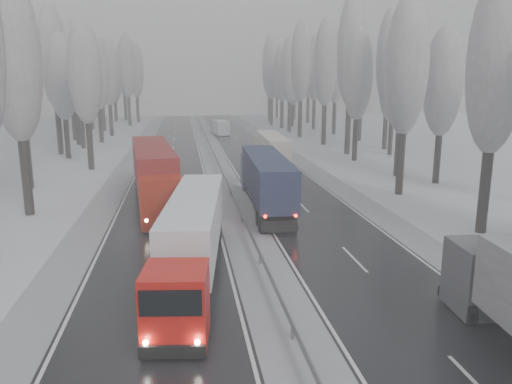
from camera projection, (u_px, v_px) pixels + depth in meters
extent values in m
cube|color=black|center=(287.00, 190.00, 44.73)|extent=(7.50, 200.00, 0.03)
cube|color=black|center=(168.00, 194.00, 43.23)|extent=(7.50, 200.00, 0.03)
cube|color=#A7AAAF|center=(229.00, 192.00, 43.98)|extent=(3.00, 200.00, 0.04)
cube|color=#A7AAAF|center=(340.00, 188.00, 45.44)|extent=(2.40, 200.00, 0.04)
cube|color=#A7AAAF|center=(109.00, 196.00, 42.52)|extent=(2.40, 200.00, 0.04)
cube|color=slate|center=(228.00, 185.00, 43.85)|extent=(0.06, 200.00, 0.32)
cube|color=slate|center=(231.00, 194.00, 41.99)|extent=(0.12, 0.12, 0.60)
cube|color=slate|center=(209.00, 146.00, 72.88)|extent=(0.12, 0.12, 0.60)
cylinder|color=black|center=(485.00, 190.00, 31.68)|extent=(0.68, 0.68, 5.60)
ellipsoid|color=gray|center=(498.00, 60.00, 29.94)|extent=(3.60, 3.60, 11.45)
cylinder|color=black|center=(400.00, 162.00, 42.58)|extent=(0.68, 0.68, 5.62)
ellipsoid|color=gray|center=(407.00, 65.00, 40.83)|extent=(3.60, 3.60, 11.48)
cylinder|color=black|center=(437.00, 158.00, 47.30)|extent=(0.64, 0.64, 4.94)
ellipsoid|color=gray|center=(443.00, 81.00, 45.77)|extent=(3.60, 3.60, 10.09)
cylinder|color=black|center=(398.00, 150.00, 50.95)|extent=(0.66, 0.66, 5.32)
ellipsoid|color=gray|center=(403.00, 74.00, 49.29)|extent=(3.60, 3.60, 10.88)
cylinder|color=black|center=(402.00, 140.00, 55.02)|extent=(0.72, 0.72, 6.31)
ellipsoid|color=gray|center=(407.00, 56.00, 53.05)|extent=(3.60, 3.60, 12.90)
cylinder|color=black|center=(355.00, 139.00, 60.89)|extent=(0.67, 0.67, 5.38)
ellipsoid|color=gray|center=(358.00, 74.00, 59.22)|extent=(3.60, 3.60, 10.98)
cylinder|color=black|center=(390.00, 137.00, 65.74)|extent=(0.62, 0.62, 4.59)
ellipsoid|color=gray|center=(393.00, 87.00, 64.31)|extent=(3.60, 3.60, 9.39)
cylinder|color=black|center=(348.00, 128.00, 66.08)|extent=(0.76, 0.76, 6.95)
ellipsoid|color=gray|center=(351.00, 50.00, 63.91)|extent=(3.60, 3.60, 14.19)
cylinder|color=black|center=(385.00, 126.00, 70.97)|extent=(0.74, 0.74, 6.59)
ellipsoid|color=gray|center=(389.00, 58.00, 68.91)|extent=(3.60, 3.60, 13.46)
cylinder|color=black|center=(324.00, 124.00, 75.99)|extent=(0.72, 0.72, 6.37)
ellipsoid|color=gray|center=(326.00, 62.00, 74.01)|extent=(3.60, 3.60, 13.01)
cylinder|color=black|center=(360.00, 122.00, 80.92)|extent=(0.70, 0.70, 5.97)
ellipsoid|color=gray|center=(362.00, 68.00, 79.06)|extent=(3.60, 3.60, 12.20)
cylinder|color=black|center=(300.00, 118.00, 86.10)|extent=(0.74, 0.74, 6.65)
ellipsoid|color=gray|center=(301.00, 61.00, 84.02)|extent=(3.60, 3.60, 13.59)
cylinder|color=black|center=(334.00, 117.00, 91.07)|extent=(0.71, 0.71, 6.14)
ellipsoid|color=gray|center=(336.00, 68.00, 89.16)|extent=(3.60, 3.60, 12.54)
cylinder|color=black|center=(289.00, 116.00, 95.60)|extent=(0.71, 0.71, 6.05)
ellipsoid|color=gray|center=(290.00, 69.00, 93.72)|extent=(3.60, 3.60, 12.37)
cylinder|color=black|center=(314.00, 114.00, 100.29)|extent=(0.72, 0.72, 6.30)
ellipsoid|color=gray|center=(315.00, 68.00, 98.32)|extent=(3.60, 3.60, 12.87)
cylinder|color=black|center=(282.00, 114.00, 102.88)|extent=(0.70, 0.70, 5.88)
ellipsoid|color=gray|center=(282.00, 72.00, 101.05)|extent=(3.60, 3.60, 12.00)
cylinder|color=black|center=(292.00, 115.00, 107.30)|extent=(0.64, 0.64, 4.86)
ellipsoid|color=gray|center=(293.00, 82.00, 105.79)|extent=(3.60, 3.60, 9.92)
cylinder|color=black|center=(272.00, 112.00, 109.60)|extent=(0.70, 0.70, 5.98)
ellipsoid|color=gray|center=(272.00, 72.00, 107.74)|extent=(3.60, 3.60, 12.21)
cylinder|color=black|center=(308.00, 110.00, 114.76)|extent=(0.71, 0.71, 6.19)
ellipsoid|color=gray|center=(309.00, 70.00, 112.83)|extent=(3.60, 3.60, 12.64)
cylinder|color=black|center=(270.00, 107.00, 119.20)|extent=(0.75, 0.75, 6.86)
ellipsoid|color=gray|center=(270.00, 65.00, 117.06)|extent=(3.60, 3.60, 14.01)
cylinder|color=black|center=(294.00, 109.00, 124.20)|extent=(0.68, 0.68, 5.55)
ellipsoid|color=gray|center=(295.00, 76.00, 122.47)|extent=(3.60, 3.60, 11.33)
cylinder|color=black|center=(269.00, 107.00, 129.72)|extent=(0.71, 0.71, 6.09)
ellipsoid|color=gray|center=(269.00, 72.00, 127.83)|extent=(3.60, 3.60, 12.45)
cylinder|color=black|center=(277.00, 107.00, 134.05)|extent=(0.67, 0.67, 5.49)
ellipsoid|color=gray|center=(277.00, 77.00, 132.35)|extent=(3.60, 3.60, 11.21)
cylinder|color=black|center=(26.00, 175.00, 35.94)|extent=(0.69, 0.69, 5.83)
ellipsoid|color=gray|center=(14.00, 56.00, 34.12)|extent=(3.60, 3.60, 11.92)
cylinder|color=black|center=(28.00, 161.00, 44.95)|extent=(0.65, 0.65, 5.03)
ellipsoid|color=gray|center=(20.00, 79.00, 43.38)|extent=(3.60, 3.60, 10.28)
cylinder|color=black|center=(90.00, 145.00, 54.65)|extent=(0.67, 0.67, 5.44)
ellipsoid|color=gray|center=(85.00, 72.00, 52.95)|extent=(3.60, 3.60, 11.11)
cylinder|color=black|center=(25.00, 141.00, 57.35)|extent=(0.69, 0.69, 5.72)
ellipsoid|color=gray|center=(17.00, 67.00, 55.57)|extent=(3.60, 3.60, 11.69)
cylinder|color=black|center=(67.00, 137.00, 62.73)|extent=(0.66, 0.66, 5.23)
ellipsoid|color=gray|center=(62.00, 77.00, 61.10)|extent=(3.60, 3.60, 10.68)
cylinder|color=black|center=(59.00, 129.00, 66.18)|extent=(0.74, 0.74, 6.60)
ellipsoid|color=gray|center=(53.00, 56.00, 64.13)|extent=(3.60, 3.60, 13.49)
cylinder|color=black|center=(82.00, 130.00, 72.05)|extent=(0.65, 0.65, 5.16)
ellipsoid|color=gray|center=(78.00, 78.00, 70.44)|extent=(3.60, 3.60, 10.54)
cylinder|color=black|center=(78.00, 126.00, 75.65)|extent=(0.69, 0.69, 5.79)
ellipsoid|color=gray|center=(73.00, 70.00, 73.84)|extent=(3.60, 3.60, 11.84)
cylinder|color=black|center=(101.00, 125.00, 78.75)|extent=(0.68, 0.68, 5.64)
ellipsoid|color=gray|center=(97.00, 72.00, 77.00)|extent=(3.60, 3.60, 11.53)
cylinder|color=black|center=(74.00, 120.00, 81.82)|extent=(0.73, 0.73, 6.56)
ellipsoid|color=gray|center=(69.00, 61.00, 79.78)|extent=(3.60, 3.60, 13.40)
cylinder|color=black|center=(111.00, 119.00, 88.50)|extent=(0.69, 0.69, 5.79)
ellipsoid|color=gray|center=(108.00, 71.00, 86.70)|extent=(3.60, 3.60, 11.84)
cylinder|color=black|center=(87.00, 116.00, 91.59)|extent=(0.74, 0.74, 6.65)
ellipsoid|color=gray|center=(83.00, 62.00, 89.52)|extent=(3.60, 3.60, 13.58)
cylinder|color=black|center=(104.00, 118.00, 97.23)|extent=(0.65, 0.65, 5.12)
ellipsoid|color=gray|center=(101.00, 79.00, 95.63)|extent=(3.60, 3.60, 10.46)
cylinder|color=black|center=(92.00, 115.00, 100.60)|extent=(0.69, 0.69, 5.84)
ellipsoid|color=gray|center=(89.00, 72.00, 98.78)|extent=(3.60, 3.60, 11.92)
cylinder|color=black|center=(129.00, 110.00, 108.03)|extent=(0.74, 0.74, 6.67)
ellipsoid|color=gray|center=(127.00, 65.00, 105.95)|extent=(3.60, 3.60, 13.63)
cylinder|color=black|center=(89.00, 110.00, 110.63)|extent=(0.72, 0.72, 6.31)
ellipsoid|color=gray|center=(86.00, 69.00, 108.66)|extent=(3.60, 3.60, 12.88)
cylinder|color=black|center=(138.00, 109.00, 117.28)|extent=(0.72, 0.72, 6.29)
ellipsoid|color=gray|center=(136.00, 70.00, 115.33)|extent=(3.60, 3.60, 12.84)
cylinder|color=black|center=(116.00, 111.00, 120.50)|extent=(0.64, 0.64, 4.86)
ellipsoid|color=gray|center=(114.00, 82.00, 118.99)|extent=(3.60, 3.60, 9.92)
cylinder|color=black|center=(125.00, 107.00, 123.11)|extent=(0.74, 0.74, 6.63)
ellipsoid|color=gray|center=(123.00, 67.00, 121.04)|extent=(3.60, 3.60, 13.54)
cylinder|color=black|center=(116.00, 108.00, 126.67)|extent=(0.69, 0.69, 5.79)
ellipsoid|color=gray|center=(114.00, 74.00, 124.86)|extent=(3.60, 3.60, 11.82)
cube|color=#4B4B50|center=(485.00, 279.00, 20.55)|extent=(2.59, 2.68, 2.90)
cube|color=black|center=(472.00, 254.00, 21.57)|extent=(2.22, 0.26, 0.97)
cube|color=black|center=(467.00, 292.00, 22.07)|extent=(2.42, 0.32, 0.48)
cylinder|color=black|center=(468.00, 313.00, 19.96)|extent=(0.41, 1.03, 1.00)
sphere|color=white|center=(448.00, 284.00, 21.95)|extent=(0.21, 0.21, 0.21)
sphere|color=white|center=(488.00, 283.00, 22.08)|extent=(0.21, 0.21, 0.21)
cube|color=navy|center=(255.00, 171.00, 44.97)|extent=(2.62, 2.72, 3.02)
cube|color=black|center=(254.00, 161.00, 46.04)|extent=(2.32, 0.19, 1.01)
cube|color=black|center=(254.00, 181.00, 46.55)|extent=(2.52, 0.25, 0.50)
cube|color=#131534|center=(267.00, 175.00, 37.11)|extent=(3.07, 13.20, 2.82)
cube|color=black|center=(280.00, 229.00, 31.17)|extent=(2.32, 0.21, 0.45)
cube|color=black|center=(274.00, 213.00, 34.02)|extent=(2.43, 5.63, 0.45)
cube|color=black|center=(279.00, 229.00, 31.76)|extent=(2.32, 0.15, 0.60)
cylinder|color=black|center=(245.00, 185.00, 44.32)|extent=(0.39, 1.06, 1.05)
cylinder|color=black|center=(268.00, 185.00, 44.55)|extent=(0.39, 1.06, 1.05)
cylinder|color=black|center=(259.00, 218.00, 33.56)|extent=(0.39, 1.06, 1.05)
cylinder|color=black|center=(290.00, 218.00, 33.79)|extent=(0.39, 1.06, 1.05)
cylinder|color=black|center=(261.00, 224.00, 32.29)|extent=(0.39, 1.06, 1.05)
cylinder|color=black|center=(293.00, 223.00, 32.52)|extent=(0.39, 1.06, 1.05)
sphere|color=#FF0C05|center=(265.00, 217.00, 30.83)|extent=(0.20, 0.20, 0.20)
sphere|color=#FF0C05|center=(296.00, 216.00, 31.03)|extent=(0.20, 0.20, 0.20)
sphere|color=white|center=(244.00, 177.00, 46.39)|extent=(0.22, 0.22, 0.22)
sphere|color=white|center=(264.00, 176.00, 46.60)|extent=(0.22, 0.22, 0.22)
cube|color=beige|center=(264.00, 147.00, 62.92)|extent=(2.29, 2.38, 2.68)
cube|color=black|center=(262.00, 141.00, 63.87)|extent=(2.05, 0.15, 0.89)
cube|color=black|center=(262.00, 154.00, 64.32)|extent=(2.23, 0.20, 0.45)
cube|color=beige|center=(272.00, 146.00, 55.98)|extent=(2.60, 11.66, 2.50)
cube|color=black|center=(280.00, 172.00, 50.73)|extent=(2.05, 0.16, 0.40)
cube|color=black|center=(276.00, 166.00, 53.24)|extent=(2.10, 4.96, 0.40)
cube|color=black|center=(280.00, 173.00, 51.24)|extent=(2.05, 0.11, 0.54)
cylinder|color=black|center=(257.00, 155.00, 62.34)|extent=(0.34, 0.94, 0.93)
cylinder|color=black|center=(272.00, 155.00, 62.56)|extent=(0.34, 0.94, 0.93)
cylinder|color=black|center=(268.00, 169.00, 52.83)|extent=(0.34, 0.94, 0.93)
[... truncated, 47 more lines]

